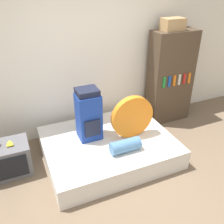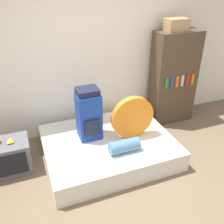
# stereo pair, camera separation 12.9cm
# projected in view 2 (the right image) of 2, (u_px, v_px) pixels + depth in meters

# --- Properties ---
(ground_plane) EXTENTS (16.00, 16.00, 0.00)m
(ground_plane) POSITION_uv_depth(u_px,v_px,m) (134.00, 195.00, 3.22)
(ground_plane) COLOR brown
(wall_back) EXTENTS (8.00, 0.05, 2.60)m
(wall_back) POSITION_uv_depth(u_px,v_px,m) (90.00, 57.00, 4.05)
(wall_back) COLOR silver
(wall_back) RESTS_ON ground_plane
(bed) EXTENTS (1.89, 1.52, 0.31)m
(bed) POSITION_uv_depth(u_px,v_px,m) (108.00, 147.00, 3.85)
(bed) COLOR silver
(bed) RESTS_ON ground_plane
(backpack) EXTENTS (0.33, 0.33, 0.79)m
(backpack) POSITION_uv_depth(u_px,v_px,m) (89.00, 114.00, 3.65)
(backpack) COLOR navy
(backpack) RESTS_ON bed
(tent_bag) EXTENTS (0.66, 0.09, 0.66)m
(tent_bag) POSITION_uv_depth(u_px,v_px,m) (132.00, 117.00, 3.68)
(tent_bag) COLOR orange
(tent_bag) RESTS_ON bed
(sleeping_roll) EXTENTS (0.43, 0.18, 0.18)m
(sleeping_roll) POSITION_uv_depth(u_px,v_px,m) (124.00, 146.00, 3.46)
(sleeping_roll) COLOR teal
(sleeping_roll) RESTS_ON bed
(television) EXTENTS (0.61, 0.46, 0.46)m
(television) POSITION_uv_depth(u_px,v_px,m) (8.00, 156.00, 3.53)
(television) COLOR #5B5B60
(television) RESTS_ON ground_plane
(banana_bunch) EXTENTS (0.11, 0.14, 0.03)m
(banana_bunch) POSITION_uv_depth(u_px,v_px,m) (10.00, 141.00, 3.43)
(banana_bunch) COLOR yellow
(banana_bunch) RESTS_ON television
(bookshelf) EXTENTS (0.80, 0.40, 1.67)m
(bookshelf) POSITION_uv_depth(u_px,v_px,m) (173.00, 78.00, 4.49)
(bookshelf) COLOR #473828
(bookshelf) RESTS_ON ground_plane
(cardboard_box) EXTENTS (0.36, 0.24, 0.19)m
(cardboard_box) POSITION_uv_depth(u_px,v_px,m) (176.00, 25.00, 4.01)
(cardboard_box) COLOR #A88456
(cardboard_box) RESTS_ON bookshelf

